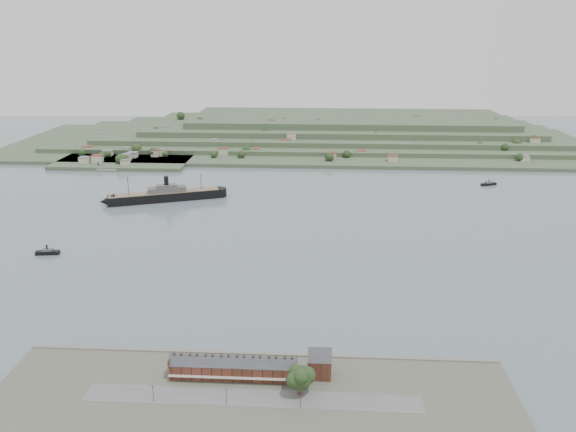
# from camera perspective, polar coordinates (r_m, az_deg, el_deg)

# --- Properties ---
(ground) EXTENTS (1400.00, 1400.00, 0.00)m
(ground) POSITION_cam_1_polar(r_m,az_deg,el_deg) (405.29, -0.57, -2.80)
(ground) COLOR slate
(ground) RESTS_ON ground
(near_shore) EXTENTS (220.00, 80.00, 2.60)m
(near_shore) POSITION_cam_1_polar(r_m,az_deg,el_deg) (240.97, -3.76, -18.83)
(near_shore) COLOR #4C5142
(near_shore) RESTS_ON ground
(terrace_row) EXTENTS (55.60, 9.80, 11.07)m
(terrace_row) POSITION_cam_1_polar(r_m,az_deg,el_deg) (253.96, -5.58, -15.10)
(terrace_row) COLOR #422617
(terrace_row) RESTS_ON ground
(gabled_building) EXTENTS (10.40, 10.18, 14.09)m
(gabled_building) POSITION_cam_1_polar(r_m,az_deg,el_deg) (254.00, 3.23, -14.66)
(gabled_building) COLOR #422617
(gabled_building) RESTS_ON ground
(far_peninsula) EXTENTS (760.00, 309.00, 30.00)m
(far_peninsula) POSITION_cam_1_polar(r_m,az_deg,el_deg) (781.72, 3.47, 8.45)
(far_peninsula) COLOR #374A31
(far_peninsula) RESTS_ON ground
(steamship) EXTENTS (108.06, 49.45, 26.98)m
(steamship) POSITION_cam_1_polar(r_m,az_deg,el_deg) (516.31, -12.70, 2.03)
(steamship) COLOR black
(steamship) RESTS_ON ground
(tugboat) EXTENTS (16.17, 6.12, 7.10)m
(tugboat) POSITION_cam_1_polar(r_m,az_deg,el_deg) (419.19, -23.24, -3.38)
(tugboat) COLOR black
(tugboat) RESTS_ON ground
(ferry_west) EXTENTS (21.36, 10.12, 7.73)m
(ferry_west) POSITION_cam_1_polar(r_m,az_deg,el_deg) (657.28, -18.69, 4.71)
(ferry_west) COLOR black
(ferry_west) RESTS_ON ground
(ferry_east) EXTENTS (16.58, 10.44, 6.04)m
(ferry_east) POSITION_cam_1_polar(r_m,az_deg,el_deg) (591.31, 19.71, 3.10)
(ferry_east) COLOR black
(ferry_east) RESTS_ON ground
(fig_tree) EXTENTS (12.27, 10.63, 13.70)m
(fig_tree) POSITION_cam_1_polar(r_m,az_deg,el_deg) (240.41, 1.28, -16.14)
(fig_tree) COLOR #3F281D
(fig_tree) RESTS_ON ground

